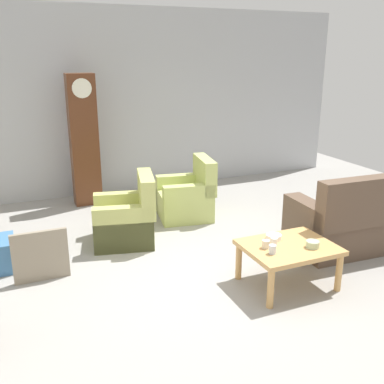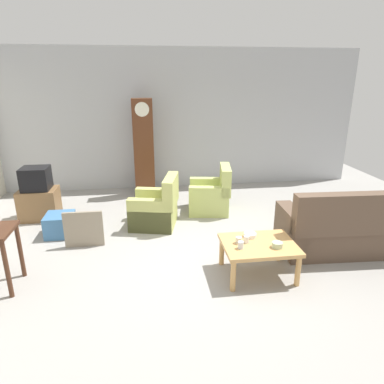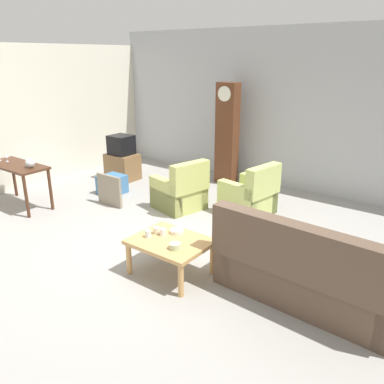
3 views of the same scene
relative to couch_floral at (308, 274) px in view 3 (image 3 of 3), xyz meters
The scene contains 20 objects.
ground_plane 2.20m from the couch_floral, behind, with size 10.40×10.40×0.00m, color #999691.
garage_door_wall 4.51m from the couch_floral, 119.98° to the left, with size 8.40×0.16×3.20m, color #ADAFB5.
pegboard_wall_left 6.48m from the couch_floral, behind, with size 0.12×6.40×2.88m, color silver.
couch_floral is the anchor object (origin of this frame).
armchair_olive_near 3.21m from the couch_floral, 154.89° to the left, with size 0.94×0.92×0.92m.
armchair_olive_far 2.64m from the couch_floral, 133.19° to the left, with size 0.90×0.88×0.92m.
coffee_table_wood 1.68m from the couch_floral, 164.31° to the right, with size 0.96×0.76×0.47m.
console_table_dark 5.37m from the couch_floral, behind, with size 1.30×0.56×0.80m.
grandfather_clock 4.50m from the couch_floral, 134.17° to the left, with size 0.44×0.30×2.13m.
tv_stand_cabinet 5.45m from the couch_floral, 158.57° to the left, with size 0.68×0.52×0.58m, color brown.
tv_crt 5.47m from the couch_floral, 158.57° to the left, with size 0.48×0.44×0.42m, color black.
framed_picture_leaning 4.13m from the couch_floral, behind, with size 0.60×0.05×0.58m, color gray.
storage_box_blue 4.70m from the couch_floral, 165.30° to the left, with size 0.45×0.48×0.37m, color teal.
glass_dome_cloche 4.99m from the couch_floral, behind, with size 0.17×0.17×0.17m, color silver.
cup_white_porcelain 1.83m from the couch_floral, 167.00° to the right, with size 0.07×0.07×0.09m, color white.
cup_blue_rimmed 1.99m from the couch_floral, 163.54° to the right, with size 0.07×0.07×0.09m, color silver.
cup_cream_tall 1.94m from the couch_floral, 167.57° to the right, with size 0.08×0.08×0.09m, color beige.
bowl_white_stacked 1.70m from the couch_floral, behind, with size 0.17×0.17×0.05m, color white.
bowl_shallow_green 1.55m from the couch_floral, 157.20° to the right, with size 0.14×0.14×0.07m, color #B2C69E.
wine_glass_mid 5.67m from the couch_floral, behind, with size 0.06×0.06×0.16m.
Camera 3 is at (3.42, -3.97, 2.66)m, focal length 36.58 mm.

